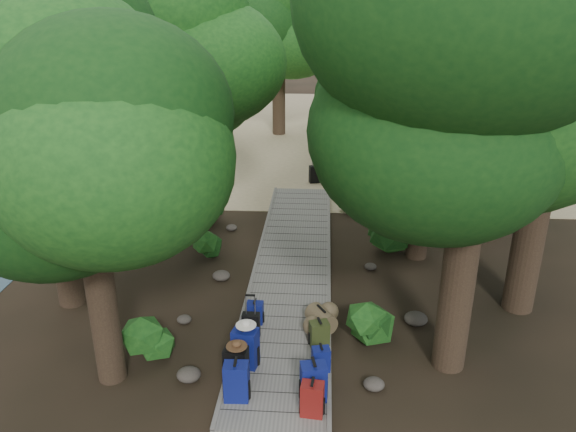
# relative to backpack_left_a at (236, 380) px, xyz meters

# --- Properties ---
(ground) EXTENTS (120.00, 120.00, 0.00)m
(ground) POSITION_rel_backpack_left_a_xyz_m (0.67, 4.20, -0.52)
(ground) COLOR #2E2217
(ground) RESTS_ON ground
(sand_beach) EXTENTS (40.00, 22.00, 0.02)m
(sand_beach) POSITION_rel_backpack_left_a_xyz_m (0.67, 20.20, -0.51)
(sand_beach) COLOR tan
(sand_beach) RESTS_ON ground
(boardwalk) EXTENTS (2.00, 12.00, 0.12)m
(boardwalk) POSITION_rel_backpack_left_a_xyz_m (0.67, 5.20, -0.46)
(boardwalk) COLOR gray
(boardwalk) RESTS_ON ground
(backpack_left_a) EXTENTS (0.44, 0.32, 0.81)m
(backpack_left_a) POSITION_rel_backpack_left_a_xyz_m (0.00, 0.00, 0.00)
(backpack_left_a) COLOR navy
(backpack_left_a) RESTS_ON boardwalk
(backpack_left_b) EXTENTS (0.46, 0.36, 0.78)m
(backpack_left_b) POSITION_rel_backpack_left_a_xyz_m (-0.08, 0.48, -0.01)
(backpack_left_b) COLOR black
(backpack_left_b) RESTS_ON boardwalk
(backpack_left_c) EXTENTS (0.53, 0.43, 0.87)m
(backpack_left_c) POSITION_rel_backpack_left_a_xyz_m (0.03, 0.96, 0.03)
(backpack_left_c) COLOR navy
(backpack_left_c) RESTS_ON boardwalk
(backpack_left_d) EXTENTS (0.36, 0.27, 0.53)m
(backpack_left_d) POSITION_rel_backpack_left_a_xyz_m (0.03, 2.45, -0.14)
(backpack_left_d) COLOR navy
(backpack_left_d) RESTS_ON boardwalk
(backpack_right_a) EXTENTS (0.41, 0.31, 0.68)m
(backpack_right_a) POSITION_rel_backpack_left_a_xyz_m (1.34, -0.30, -0.06)
(backpack_right_a) COLOR maroon
(backpack_right_a) RESTS_ON boardwalk
(backpack_right_b) EXTENTS (0.50, 0.39, 0.80)m
(backpack_right_b) POSITION_rel_backpack_left_a_xyz_m (1.34, 0.09, -0.00)
(backpack_right_b) COLOR navy
(backpack_right_b) RESTS_ON boardwalk
(backpack_right_c) EXTENTS (0.37, 0.29, 0.57)m
(backpack_right_c) POSITION_rel_backpack_left_a_xyz_m (1.47, 0.86, -0.12)
(backpack_right_c) COLOR navy
(backpack_right_c) RESTS_ON boardwalk
(backpack_right_d) EXTENTS (0.44, 0.37, 0.58)m
(backpack_right_d) POSITION_rel_backpack_left_a_xyz_m (1.42, 1.71, -0.11)
(backpack_right_d) COLOR #354018
(backpack_right_d) RESTS_ON boardwalk
(duffel_right_khaki) EXTENTS (0.72, 0.80, 0.45)m
(duffel_right_khaki) POSITION_rel_backpack_left_a_xyz_m (1.45, 2.34, -0.18)
(duffel_right_khaki) COLOR brown
(duffel_right_khaki) RESTS_ON boardwalk
(suitcase_on_boardwalk) EXTENTS (0.36, 0.21, 0.56)m
(suitcase_on_boardwalk) POSITION_rel_backpack_left_a_xyz_m (0.02, 1.89, -0.12)
(suitcase_on_boardwalk) COLOR black
(suitcase_on_boardwalk) RESTS_ON boardwalk
(lone_suitcase_on_sand) EXTENTS (0.47, 0.35, 0.65)m
(lone_suitcase_on_sand) POSITION_rel_backpack_left_a_xyz_m (1.10, 12.26, -0.18)
(lone_suitcase_on_sand) COLOR black
(lone_suitcase_on_sand) RESTS_ON sand_beach
(hat_brown) EXTENTS (0.39, 0.39, 0.12)m
(hat_brown) POSITION_rel_backpack_left_a_xyz_m (-0.05, 0.45, 0.44)
(hat_brown) COLOR #51351E
(hat_brown) RESTS_ON backpack_left_b
(hat_white) EXTENTS (0.39, 0.39, 0.13)m
(hat_white) POSITION_rel_backpack_left_a_xyz_m (0.05, 0.99, 0.53)
(hat_white) COLOR silver
(hat_white) RESTS_ON backpack_left_c
(kayak) EXTENTS (0.95, 3.27, 0.32)m
(kayak) POSITION_rel_backpack_left_a_xyz_m (-3.16, 14.44, -0.34)
(kayak) COLOR #9E230D
(kayak) RESTS_ON sand_beach
(sun_lounger) EXTENTS (1.15, 1.80, 0.55)m
(sun_lounger) POSITION_rel_backpack_left_a_xyz_m (3.94, 14.08, -0.23)
(sun_lounger) COLOR silver
(sun_lounger) RESTS_ON sand_beach
(tree_right_a) EXTENTS (5.37, 5.37, 8.94)m
(tree_right_a) POSITION_rel_backpack_left_a_xyz_m (3.95, 1.40, 3.95)
(tree_right_a) COLOR black
(tree_right_a) RESTS_ON ground
(tree_right_b) EXTENTS (5.46, 5.46, 9.75)m
(tree_right_b) POSITION_rel_backpack_left_a_xyz_m (5.97, 3.65, 4.35)
(tree_right_b) COLOR black
(tree_right_b) RESTS_ON ground
(tree_right_c) EXTENTS (4.75, 4.75, 8.22)m
(tree_right_c) POSITION_rel_backpack_left_a_xyz_m (4.02, 6.20, 3.59)
(tree_right_c) COLOR black
(tree_right_c) RESTS_ON ground
(tree_right_d) EXTENTS (5.38, 5.38, 9.87)m
(tree_right_d) POSITION_rel_backpack_left_a_xyz_m (6.22, 7.62, 4.41)
(tree_right_d) COLOR black
(tree_right_d) RESTS_ON ground
(tree_right_e) EXTENTS (5.49, 5.49, 9.87)m
(tree_right_e) POSITION_rel_backpack_left_a_xyz_m (5.05, 11.66, 4.41)
(tree_right_e) COLOR black
(tree_right_e) RESTS_ON ground
(tree_right_f) EXTENTS (5.35, 5.35, 9.56)m
(tree_right_f) POSITION_rel_backpack_left_a_xyz_m (7.28, 14.35, 4.26)
(tree_right_f) COLOR black
(tree_right_f) RESTS_ON ground
(tree_left_a) EXTENTS (4.49, 4.49, 7.48)m
(tree_left_a) POSITION_rel_backpack_left_a_xyz_m (-2.47, 0.58, 3.22)
(tree_left_a) COLOR black
(tree_left_a) RESTS_ON ground
(tree_left_b) EXTENTS (5.09, 5.09, 9.16)m
(tree_left_b) POSITION_rel_backpack_left_a_xyz_m (-4.37, 3.22, 4.06)
(tree_left_b) COLOR black
(tree_left_b) RESTS_ON ground
(tree_left_c) EXTENTS (4.82, 4.82, 8.38)m
(tree_left_c) POSITION_rel_backpack_left_a_xyz_m (-2.71, 7.69, 3.67)
(tree_left_c) COLOR black
(tree_left_c) RESTS_ON ground
(tree_back_a) EXTENTS (5.25, 5.25, 9.09)m
(tree_back_a) POSITION_rel_backpack_left_a_xyz_m (-0.86, 19.75, 4.02)
(tree_back_a) COLOR black
(tree_back_a) RESTS_ON ground
(tree_back_b) EXTENTS (4.97, 4.97, 8.88)m
(tree_back_b) POSITION_rel_backpack_left_a_xyz_m (2.35, 20.60, 3.92)
(tree_back_b) COLOR black
(tree_back_b) RESTS_ON ground
(tree_back_c) EXTENTS (5.08, 5.08, 9.14)m
(tree_back_c) POSITION_rel_backpack_left_a_xyz_m (5.41, 20.09, 4.05)
(tree_back_c) COLOR black
(tree_back_c) RESTS_ON ground
(tree_back_d) EXTENTS (5.19, 5.19, 8.66)m
(tree_back_d) POSITION_rel_backpack_left_a_xyz_m (-4.36, 18.53, 3.81)
(tree_back_d) COLOR black
(tree_back_d) RESTS_ON ground
(palm_right_a) EXTENTS (4.20, 4.20, 7.16)m
(palm_right_a) POSITION_rel_backpack_left_a_xyz_m (4.16, 10.73, 3.06)
(palm_right_a) COLOR #183F11
(palm_right_a) RESTS_ON ground
(palm_right_b) EXTENTS (4.60, 4.60, 8.88)m
(palm_right_b) POSITION_rel_backpack_left_a_xyz_m (5.67, 15.80, 3.92)
(palm_right_b) COLOR #183F11
(palm_right_b) RESTS_ON ground
(palm_right_c) EXTENTS (4.87, 4.87, 7.74)m
(palm_right_c) POSITION_rel_backpack_left_a_xyz_m (3.13, 17.29, 3.35)
(palm_right_c) COLOR #183F11
(palm_right_c) RESTS_ON ground
(palm_left_a) EXTENTS (3.96, 3.96, 6.31)m
(palm_left_a) POSITION_rel_backpack_left_a_xyz_m (-4.32, 11.18, 2.63)
(palm_left_a) COLOR #183F11
(palm_left_a) RESTS_ON ground
(rock_left_a) EXTENTS (0.46, 0.41, 0.25)m
(rock_left_a) POSITION_rel_backpack_left_a_xyz_m (-1.00, 0.58, -0.40)
(rock_left_a) COLOR #4C473F
(rock_left_a) RESTS_ON ground
(rock_left_b) EXTENTS (0.32, 0.29, 0.18)m
(rock_left_b) POSITION_rel_backpack_left_a_xyz_m (-1.55, 2.50, -0.43)
(rock_left_b) COLOR #4C473F
(rock_left_b) RESTS_ON ground
(rock_left_c) EXTENTS (0.45, 0.40, 0.25)m
(rock_left_c) POSITION_rel_backpack_left_a_xyz_m (-1.08, 4.49, -0.40)
(rock_left_c) COLOR #4C473F
(rock_left_c) RESTS_ON ground
(rock_left_d) EXTENTS (0.34, 0.30, 0.19)m
(rock_left_d) POSITION_rel_backpack_left_a_xyz_m (-1.32, 7.61, -0.43)
(rock_left_d) COLOR #4C473F
(rock_left_d) RESTS_ON ground
(rock_right_a) EXTENTS (0.40, 0.36, 0.22)m
(rock_right_a) POSITION_rel_backpack_left_a_xyz_m (2.45, 0.56, -0.41)
(rock_right_a) COLOR #4C473F
(rock_right_a) RESTS_ON ground
(rock_right_b) EXTENTS (0.52, 0.46, 0.28)m
(rock_right_b) POSITION_rel_backpack_left_a_xyz_m (3.53, 2.78, -0.38)
(rock_right_b) COLOR #4C473F
(rock_right_b) RESTS_ON ground
(rock_right_c) EXTENTS (0.32, 0.28, 0.17)m
(rock_right_c) POSITION_rel_backpack_left_a_xyz_m (2.72, 5.32, -0.44)
(rock_right_c) COLOR #4C473F
(rock_right_c) RESTS_ON ground
(shrub_left_a) EXTENTS (0.95, 0.95, 0.85)m
(shrub_left_a) POSITION_rel_backpack_left_a_xyz_m (-1.93, 1.25, -0.10)
(shrub_left_a) COLOR #144315
(shrub_left_a) RESTS_ON ground
(shrub_left_b) EXTENTS (0.80, 0.80, 0.72)m
(shrub_left_b) POSITION_rel_backpack_left_a_xyz_m (-1.53, 5.56, -0.16)
(shrub_left_b) COLOR #144315
(shrub_left_b) RESTS_ON ground
(shrub_left_c) EXTENTS (1.08, 1.08, 0.97)m
(shrub_left_c) POSITION_rel_backpack_left_a_xyz_m (-2.10, 8.39, -0.04)
(shrub_left_c) COLOR #144315
(shrub_left_c) RESTS_ON ground
(shrub_right_a) EXTENTS (1.03, 1.03, 0.92)m
(shrub_right_a) POSITION_rel_backpack_left_a_xyz_m (2.49, 2.13, -0.06)
(shrub_right_a) COLOR #144315
(shrub_right_a) RESTS_ON ground
(shrub_right_b) EXTENTS (1.28, 1.28, 1.15)m
(shrub_right_b) POSITION_rel_backpack_left_a_xyz_m (3.25, 6.50, 0.05)
(shrub_right_b) COLOR #144315
(shrub_right_b) RESTS_ON ground
(shrub_right_c) EXTENTS (0.78, 0.78, 0.70)m
(shrub_right_c) POSITION_rel_backpack_left_a_xyz_m (2.29, 9.34, -0.17)
(shrub_right_c) COLOR #144315
(shrub_right_c) RESTS_ON ground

